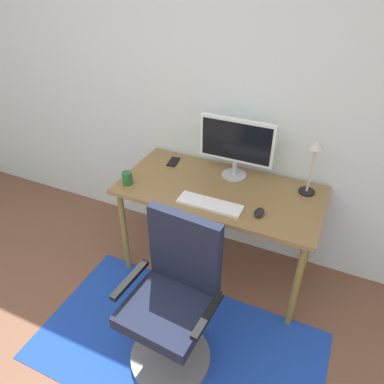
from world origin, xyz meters
name	(u,v)px	position (x,y,z in m)	size (l,w,h in m)	color
wall_back	(199,88)	(0.00, 2.20, 1.30)	(6.00, 0.10, 2.60)	silver
area_rug	(178,346)	(0.38, 1.02, 0.00)	(1.83, 1.02, 0.01)	#1C42AC
desk	(219,198)	(0.35, 1.78, 0.69)	(1.42, 0.69, 0.76)	olive
monitor	(236,143)	(0.38, 1.99, 1.03)	(0.54, 0.18, 0.44)	#B2B2B7
keyboard	(210,204)	(0.36, 1.57, 0.77)	(0.43, 0.13, 0.02)	white
computer_mouse	(259,212)	(0.68, 1.61, 0.78)	(0.06, 0.10, 0.03)	black
coffee_cup	(127,178)	(-0.27, 1.57, 0.81)	(0.07, 0.07, 0.09)	#225E2B
cell_phone	(173,162)	(-0.12, 1.98, 0.77)	(0.07, 0.14, 0.01)	black
desk_lamp	(314,157)	(0.90, 1.99, 1.04)	(0.11, 0.11, 0.40)	black
office_chair	(173,308)	(0.38, 0.98, 0.44)	(0.56, 0.50, 1.02)	slate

